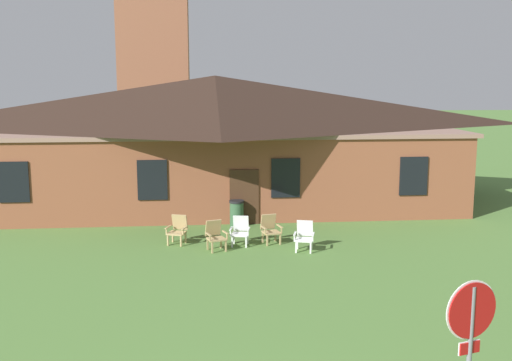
{
  "coord_description": "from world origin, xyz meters",
  "views": [
    {
      "loc": [
        -0.73,
        -6.87,
        5.4
      ],
      "look_at": [
        0.78,
        9.18,
        2.72
      ],
      "focal_mm": 42.2,
      "sensor_mm": 36.0,
      "label": 1
    }
  ],
  "objects_px": {
    "stop_sign": "(470,341)",
    "lawn_chair_middle": "(270,228)",
    "lawn_chair_by_porch": "(178,229)",
    "lawn_chair_left_end": "(240,230)",
    "lawn_chair_right_end": "(304,235)",
    "trash_bin": "(237,213)",
    "lawn_chair_near_door": "(215,235)"
  },
  "relations": [
    {
      "from": "stop_sign",
      "to": "lawn_chair_middle",
      "type": "bearing_deg",
      "value": 95.47
    },
    {
      "from": "lawn_chair_by_porch",
      "to": "lawn_chair_left_end",
      "type": "xyz_separation_m",
      "value": [
        2.07,
        -0.36,
        0.0
      ]
    },
    {
      "from": "lawn_chair_right_end",
      "to": "trash_bin",
      "type": "relative_size",
      "value": 0.98
    },
    {
      "from": "lawn_chair_middle",
      "to": "trash_bin",
      "type": "xyz_separation_m",
      "value": [
        -0.97,
        2.44,
        -0.0
      ]
    },
    {
      "from": "lawn_chair_near_door",
      "to": "trash_bin",
      "type": "distance_m",
      "value": 3.25
    },
    {
      "from": "lawn_chair_by_porch",
      "to": "lawn_chair_right_end",
      "type": "bearing_deg",
      "value": -16.72
    },
    {
      "from": "stop_sign",
      "to": "lawn_chair_near_door",
      "type": "height_order",
      "value": "stop_sign"
    },
    {
      "from": "lawn_chair_left_end",
      "to": "lawn_chair_middle",
      "type": "xyz_separation_m",
      "value": [
        1.02,
        0.16,
        0.0
      ]
    },
    {
      "from": "lawn_chair_near_door",
      "to": "lawn_chair_right_end",
      "type": "distance_m",
      "value": 2.87
    },
    {
      "from": "lawn_chair_near_door",
      "to": "lawn_chair_middle",
      "type": "bearing_deg",
      "value": 20.26
    },
    {
      "from": "lawn_chair_left_end",
      "to": "lawn_chair_right_end",
      "type": "bearing_deg",
      "value": -23.29
    },
    {
      "from": "lawn_chair_left_end",
      "to": "trash_bin",
      "type": "relative_size",
      "value": 0.98
    },
    {
      "from": "lawn_chair_by_porch",
      "to": "lawn_chair_right_end",
      "type": "xyz_separation_m",
      "value": [
        4.07,
        -1.22,
        0.0
      ]
    },
    {
      "from": "lawn_chair_near_door",
      "to": "trash_bin",
      "type": "height_order",
      "value": "trash_bin"
    },
    {
      "from": "lawn_chair_by_porch",
      "to": "trash_bin",
      "type": "height_order",
      "value": "trash_bin"
    },
    {
      "from": "lawn_chair_near_door",
      "to": "lawn_chair_left_end",
      "type": "height_order",
      "value": "same"
    },
    {
      "from": "lawn_chair_right_end",
      "to": "trash_bin",
      "type": "xyz_separation_m",
      "value": [
        -1.96,
        3.46,
        -0.0
      ]
    },
    {
      "from": "lawn_chair_middle",
      "to": "lawn_chair_by_porch",
      "type": "bearing_deg",
      "value": 176.24
    },
    {
      "from": "lawn_chair_by_porch",
      "to": "lawn_chair_near_door",
      "type": "xyz_separation_m",
      "value": [
        1.23,
        -0.89,
        0.0
      ]
    },
    {
      "from": "lawn_chair_near_door",
      "to": "lawn_chair_right_end",
      "type": "xyz_separation_m",
      "value": [
        2.85,
        -0.33,
        0.0
      ]
    },
    {
      "from": "stop_sign",
      "to": "trash_bin",
      "type": "bearing_deg",
      "value": 98.29
    },
    {
      "from": "stop_sign",
      "to": "lawn_chair_right_end",
      "type": "distance_m",
      "value": 11.45
    },
    {
      "from": "stop_sign",
      "to": "lawn_chair_right_end",
      "type": "xyz_separation_m",
      "value": [
        -0.2,
        11.35,
        -1.53
      ]
    },
    {
      "from": "lawn_chair_right_end",
      "to": "trash_bin",
      "type": "height_order",
      "value": "trash_bin"
    },
    {
      "from": "lawn_chair_right_end",
      "to": "lawn_chair_by_porch",
      "type": "bearing_deg",
      "value": 163.28
    },
    {
      "from": "trash_bin",
      "to": "lawn_chair_by_porch",
      "type": "bearing_deg",
      "value": -133.3
    },
    {
      "from": "lawn_chair_by_porch",
      "to": "lawn_chair_right_end",
      "type": "relative_size",
      "value": 1.0
    },
    {
      "from": "lawn_chair_by_porch",
      "to": "lawn_chair_middle",
      "type": "xyz_separation_m",
      "value": [
        3.09,
        -0.2,
        0.0
      ]
    },
    {
      "from": "lawn_chair_by_porch",
      "to": "lawn_chair_near_door",
      "type": "relative_size",
      "value": 1.0
    },
    {
      "from": "lawn_chair_near_door",
      "to": "lawn_chair_right_end",
      "type": "relative_size",
      "value": 1.0
    },
    {
      "from": "lawn_chair_near_door",
      "to": "stop_sign",
      "type": "bearing_deg",
      "value": -75.39
    },
    {
      "from": "lawn_chair_by_porch",
      "to": "lawn_chair_near_door",
      "type": "height_order",
      "value": "same"
    }
  ]
}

